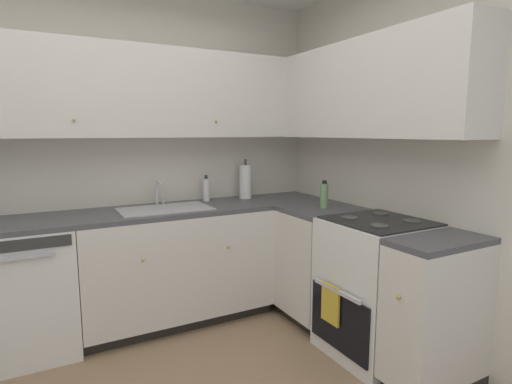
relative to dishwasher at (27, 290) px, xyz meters
name	(u,v)px	position (x,y,z in m)	size (l,w,h in m)	color
wall_back	(106,157)	(0.59, 0.33, 0.86)	(3.64, 0.05, 2.61)	silver
wall_right	(459,165)	(2.39, -1.45, 0.86)	(0.05, 3.60, 2.61)	silver
dishwasher	(27,290)	(0.00, 0.00, 0.00)	(0.60, 0.63, 0.88)	white
lower_cabinets_back	(176,266)	(1.03, 0.00, 0.00)	(1.46, 0.62, 0.88)	silver
countertop_back	(174,210)	(1.03, 0.00, 0.46)	(2.66, 0.60, 0.04)	#4C4C51
lower_cabinets_right	(358,282)	(2.07, -0.95, 0.00)	(0.62, 1.46, 0.88)	silver
countertop_right	(360,220)	(2.06, -0.95, 0.46)	(0.60, 1.46, 0.03)	#4C4C51
oven_range	(377,287)	(2.08, -1.13, 0.02)	(0.68, 0.62, 1.07)	white
upper_cabinets_back	(144,93)	(0.87, 0.14, 1.35)	(2.34, 0.34, 0.67)	silver
upper_cabinets_right	(355,92)	(2.20, -0.71, 1.35)	(0.32, 2.01, 0.67)	silver
sink	(165,215)	(0.96, -0.03, 0.44)	(0.68, 0.40, 0.10)	#B7B7BC
faucet	(158,190)	(0.96, 0.18, 0.60)	(0.07, 0.16, 0.20)	silver
soap_bottle	(206,190)	(1.38, 0.18, 0.58)	(0.06, 0.06, 0.22)	silver
paper_towel_roll	(245,181)	(1.74, 0.16, 0.63)	(0.11, 0.11, 0.36)	white
oil_bottle	(324,195)	(2.06, -0.55, 0.57)	(0.06, 0.06, 0.21)	#729E66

